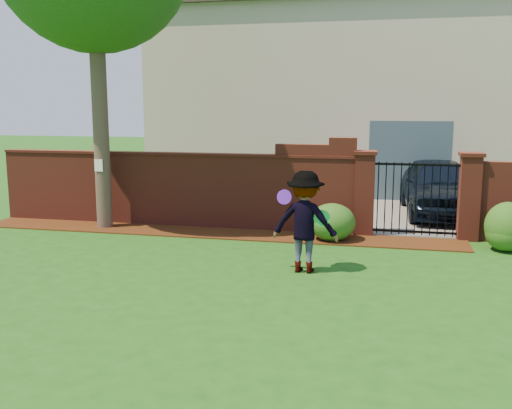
% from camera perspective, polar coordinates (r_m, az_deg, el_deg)
% --- Properties ---
extents(ground, '(80.00, 80.00, 0.01)m').
position_cam_1_polar(ground, '(9.79, -4.88, -7.35)').
color(ground, '#1B4E13').
rests_on(ground, ground).
extents(mulch_bed, '(11.10, 1.08, 0.03)m').
position_cam_1_polar(mulch_bed, '(13.14, -4.40, -2.80)').
color(mulch_bed, '#371A0A').
rests_on(mulch_bed, ground).
extents(brick_wall, '(8.70, 0.31, 2.16)m').
position_cam_1_polar(brick_wall, '(13.93, -7.81, 1.67)').
color(brick_wall, maroon).
rests_on(brick_wall, ground).
extents(pillar_left, '(0.50, 0.50, 1.88)m').
position_cam_1_polar(pillar_left, '(13.05, 10.62, 1.17)').
color(pillar_left, maroon).
rests_on(pillar_left, ground).
extents(pillar_right, '(0.50, 0.50, 1.88)m').
position_cam_1_polar(pillar_right, '(13.15, 20.24, 0.80)').
color(pillar_right, maroon).
rests_on(pillar_right, ground).
extents(iron_gate, '(1.78, 0.03, 1.60)m').
position_cam_1_polar(iron_gate, '(13.07, 15.43, 0.54)').
color(iron_gate, black).
rests_on(iron_gate, ground).
extents(driveway, '(3.20, 8.00, 0.01)m').
position_cam_1_polar(driveway, '(17.15, 14.76, -0.16)').
color(driveway, slate).
rests_on(driveway, ground).
extents(house, '(12.40, 6.40, 6.30)m').
position_cam_1_polar(house, '(20.98, 7.88, 10.48)').
color(house, '#C1B4A1').
rests_on(house, ground).
extents(car, '(2.01, 4.49, 1.50)m').
position_cam_1_polar(car, '(15.75, 17.68, 1.57)').
color(car, black).
rests_on(car, ground).
extents(paper_notice, '(0.20, 0.01, 0.28)m').
position_cam_1_polar(paper_notice, '(13.81, -15.23, 3.74)').
color(paper_notice, white).
rests_on(paper_notice, tree).
extents(shrub_left, '(0.99, 0.99, 0.81)m').
position_cam_1_polar(shrub_left, '(12.44, 7.50, -1.74)').
color(shrub_left, '#1C5218').
rests_on(shrub_left, ground).
extents(shrub_middle, '(0.89, 0.89, 0.98)m').
position_cam_1_polar(shrub_middle, '(12.51, 23.53, -2.01)').
color(shrub_middle, '#1C5218').
rests_on(shrub_middle, ground).
extents(shrub_right, '(0.83, 0.83, 0.73)m').
position_cam_1_polar(shrub_right, '(12.51, 23.44, -2.59)').
color(shrub_right, '#1C5218').
rests_on(shrub_right, ground).
extents(man, '(1.18, 0.73, 1.77)m').
position_cam_1_polar(man, '(9.99, 4.77, -1.74)').
color(man, gray).
rests_on(man, ground).
extents(frisbee_purple, '(0.26, 0.10, 0.26)m').
position_cam_1_polar(frisbee_purple, '(9.89, 2.80, 0.74)').
color(frisbee_purple, '#6321CF').
rests_on(frisbee_purple, man).
extents(frisbee_green, '(0.28, 0.08, 0.28)m').
position_cam_1_polar(frisbee_green, '(9.87, 6.50, -1.33)').
color(frisbee_green, green).
rests_on(frisbee_green, man).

